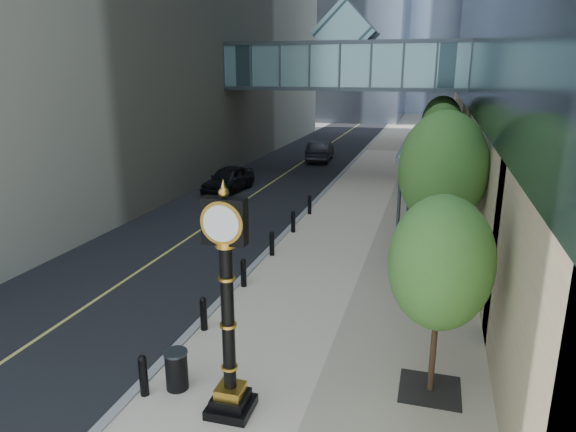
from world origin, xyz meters
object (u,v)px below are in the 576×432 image
at_px(street_clock, 228,321).
at_px(car_far, 320,151).
at_px(trash_bin, 177,371).
at_px(pedestrian, 458,275).
at_px(car_near, 228,179).

xyz_separation_m(street_clock, car_far, (-5.18, 32.22, -1.40)).
distance_m(trash_bin, car_far, 31.99).
bearing_deg(car_far, trash_bin, 92.02).
relative_size(pedestrian, car_near, 0.33).
distance_m(car_near, car_far, 12.79).
relative_size(street_clock, trash_bin, 5.58).
height_order(street_clock, pedestrian, street_clock).
bearing_deg(street_clock, car_near, 111.68).
distance_m(trash_bin, pedestrian, 9.58).
xyz_separation_m(car_near, car_far, (3.01, 12.43, 0.05)).
bearing_deg(car_near, pedestrian, -37.70).
xyz_separation_m(trash_bin, pedestrian, (6.43, 7.09, 0.30)).
relative_size(car_near, car_far, 0.91).
bearing_deg(trash_bin, car_far, 96.56).
relative_size(street_clock, car_near, 1.11).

